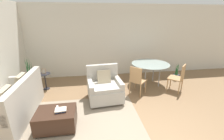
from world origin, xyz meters
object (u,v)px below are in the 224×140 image
at_px(side_table, 45,78).
at_px(potted_plant_small, 176,75).
at_px(armchair, 105,88).
at_px(tv_remote_primary, 58,107).
at_px(potted_plant, 31,82).
at_px(book_stack, 61,110).
at_px(couch, 14,105).
at_px(dining_table, 150,65).
at_px(dining_chair_near_right, 179,76).
at_px(ottoman, 56,119).
at_px(picture_frame, 44,71).
at_px(dining_chair_near_left, 137,79).

relative_size(side_table, potted_plant_small, 0.81).
distance_m(armchair, tv_remote_primary, 1.44).
xyz_separation_m(armchair, potted_plant, (-2.31, 0.98, -0.08)).
bearing_deg(armchair, tv_remote_primary, -140.53).
bearing_deg(book_stack, couch, 154.33).
height_order(armchair, dining_table, armchair).
bearing_deg(dining_chair_near_right, ottoman, -161.08).
relative_size(potted_plant, picture_frame, 6.61).
bearing_deg(dining_table, tv_remote_primary, -148.07).
xyz_separation_m(couch, ottoman, (1.04, -0.53, -0.10)).
bearing_deg(dining_chair_near_right, book_stack, -160.19).
bearing_deg(couch, dining_table, 19.29).
distance_m(potted_plant, dining_chair_near_left, 3.42).
relative_size(picture_frame, dining_chair_near_left, 0.18).
bearing_deg(potted_plant, picture_frame, -5.39).
distance_m(potted_plant, dining_chair_near_right, 4.75).
bearing_deg(armchair, dining_table, 26.10).
distance_m(armchair, potted_plant, 2.51).
bearing_deg(book_stack, tv_remote_primary, 120.11).
distance_m(potted_plant, dining_table, 4.01).
distance_m(ottoman, dining_table, 3.41).
bearing_deg(tv_remote_primary, picture_frame, 111.76).
bearing_deg(armchair, picture_frame, 153.20).
bearing_deg(picture_frame, book_stack, -67.53).
xyz_separation_m(potted_plant, dining_table, (3.99, -0.16, 0.41)).
bearing_deg(ottoman, dining_table, 33.75).
xyz_separation_m(couch, armchair, (2.17, 0.52, 0.03)).
xyz_separation_m(armchair, dining_table, (1.68, 0.82, 0.33)).
xyz_separation_m(potted_plant, side_table, (0.46, -0.04, 0.10)).
height_order(armchair, picture_frame, armchair).
bearing_deg(potted_plant, ottoman, -59.86).
distance_m(couch, dining_table, 4.09).
bearing_deg(dining_table, couch, -160.71).
relative_size(book_stack, dining_chair_near_right, 0.27).
relative_size(armchair, potted_plant_small, 1.48).
bearing_deg(tv_remote_primary, armchair, 39.47).
distance_m(ottoman, dining_chair_near_right, 3.70).
xyz_separation_m(picture_frame, dining_chair_near_right, (4.21, -0.80, -0.11)).
xyz_separation_m(couch, picture_frame, (0.32, 1.46, 0.30)).
distance_m(couch, potted_plant, 1.51).
height_order(ottoman, book_stack, book_stack).
bearing_deg(tv_remote_primary, dining_table, 31.93).
bearing_deg(potted_plant_small, picture_frame, -178.72).
distance_m(armchair, dining_table, 1.90).
relative_size(armchair, potted_plant, 0.91).
bearing_deg(ottoman, picture_frame, 109.89).
height_order(potted_plant, dining_chair_near_left, potted_plant).
height_order(couch, picture_frame, couch).
bearing_deg(ottoman, couch, 152.87).
bearing_deg(armchair, side_table, 153.21).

